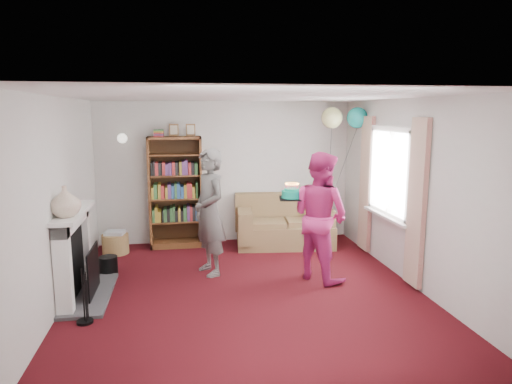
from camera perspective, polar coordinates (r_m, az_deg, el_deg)
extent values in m
plane|color=#37080D|center=(6.09, -1.21, -12.38)|extent=(5.00, 5.00, 0.00)
cube|color=silver|center=(8.19, -3.78, 2.48)|extent=(4.50, 0.02, 2.50)
cube|color=silver|center=(5.86, -23.72, -1.35)|extent=(0.02, 5.00, 2.50)
cube|color=silver|center=(6.45, 19.04, -0.08)|extent=(0.02, 5.00, 2.50)
cube|color=white|center=(5.63, -1.31, 11.91)|extent=(4.50, 5.00, 0.01)
cube|color=#3F3F42|center=(6.32, -20.15, -11.94)|extent=(0.55, 1.40, 0.04)
cube|color=white|center=(5.68, -22.97, -9.16)|extent=(0.18, 0.14, 1.06)
cube|color=white|center=(6.70, -20.83, -6.13)|extent=(0.18, 0.14, 1.06)
cube|color=white|center=(6.07, -22.09, -3.28)|extent=(0.18, 1.24, 0.16)
cube|color=white|center=(6.04, -21.88, -2.35)|extent=(0.28, 1.35, 0.05)
cube|color=black|center=(6.21, -21.96, -7.96)|extent=(0.10, 0.80, 0.86)
cube|color=black|center=(6.21, -19.68, -9.28)|extent=(0.02, 0.70, 0.60)
cylinder|color=black|center=(5.48, -20.79, -12.03)|extent=(0.18, 0.18, 0.64)
cylinder|color=black|center=(7.01, -17.96, -8.70)|extent=(0.26, 0.26, 0.26)
cube|color=white|center=(6.87, 16.68, 7.56)|extent=(0.08, 1.30, 0.08)
cube|color=white|center=(7.03, 16.17, -2.67)|extent=(0.08, 1.30, 0.08)
cube|color=white|center=(6.94, 16.64, 2.39)|extent=(0.01, 1.15, 1.20)
cube|color=white|center=(7.02, 15.94, -2.92)|extent=(0.14, 1.32, 0.04)
cube|color=#BFAF90|center=(6.25, 19.46, -1.35)|extent=(0.07, 0.38, 2.20)
cube|color=#BFAF90|center=(7.70, 13.60, 0.99)|extent=(0.07, 0.38, 2.20)
cylinder|color=gold|center=(8.09, -16.31, 6.64)|extent=(0.04, 0.12, 0.04)
sphere|color=white|center=(8.00, -16.38, 6.46)|extent=(0.16, 0.16, 0.16)
cube|color=#472B14|center=(8.15, -9.99, 0.20)|extent=(0.90, 0.04, 1.91)
cube|color=brown|center=(7.98, -13.10, -0.12)|extent=(0.04, 0.42, 1.91)
cube|color=brown|center=(7.97, -6.89, 0.06)|extent=(0.04, 0.42, 1.91)
cube|color=brown|center=(7.85, -10.20, 6.69)|extent=(0.90, 0.42, 0.04)
cube|color=brown|center=(8.16, -9.81, -6.29)|extent=(0.90, 0.42, 0.10)
cube|color=brown|center=(8.06, -9.89, -3.54)|extent=(0.82, 0.38, 0.03)
cube|color=brown|center=(7.98, -9.98, -0.74)|extent=(0.82, 0.38, 0.02)
cube|color=brown|center=(7.91, -10.06, 2.12)|extent=(0.82, 0.38, 0.02)
cube|color=brown|center=(7.87, -10.14, 4.65)|extent=(0.82, 0.38, 0.02)
cube|color=maroon|center=(7.84, -12.07, 7.21)|extent=(0.16, 0.22, 0.12)
cube|color=brown|center=(7.90, -10.23, 7.65)|extent=(0.16, 0.02, 0.20)
cube|color=brown|center=(7.90, -8.17, 7.71)|extent=(0.16, 0.02, 0.20)
cube|color=olive|center=(8.06, 3.61, -5.29)|extent=(1.66, 0.88, 0.39)
cube|color=olive|center=(8.28, 3.13, -2.44)|extent=(1.66, 0.24, 0.68)
cube|color=olive|center=(7.88, -1.42, -4.16)|extent=(0.24, 0.83, 0.54)
cube|color=olive|center=(8.20, 8.46, -3.72)|extent=(0.24, 0.83, 0.54)
cube|color=olive|center=(7.85, 1.12, -3.99)|extent=(0.70, 0.58, 0.12)
cube|color=olive|center=(8.02, 6.34, -3.76)|extent=(0.70, 0.58, 0.12)
cylinder|color=olive|center=(7.94, -17.16, -6.21)|extent=(0.43, 0.43, 0.32)
cube|color=beige|center=(7.89, -17.23, -4.87)|extent=(0.30, 0.24, 0.06)
imported|color=black|center=(6.53, -5.83, -2.53)|extent=(0.65, 0.77, 1.81)
imported|color=#B8246A|center=(6.38, 8.01, -3.00)|extent=(1.03, 1.09, 1.79)
cube|color=black|center=(6.36, 4.51, -0.80)|extent=(0.34, 0.34, 0.02)
cylinder|color=#0D9F7C|center=(6.35, 4.51, -0.27)|extent=(0.29, 0.29, 0.10)
cylinder|color=#0D9F7C|center=(6.34, 4.52, 0.26)|extent=(0.21, 0.21, 0.04)
cylinder|color=pink|center=(6.35, 5.28, 0.60)|extent=(0.01, 0.01, 0.09)
sphere|color=orange|center=(6.35, 5.28, 1.04)|extent=(0.02, 0.02, 0.02)
cylinder|color=pink|center=(6.38, 5.16, 0.64)|extent=(0.01, 0.01, 0.09)
sphere|color=orange|center=(6.37, 5.17, 1.08)|extent=(0.02, 0.02, 0.02)
cylinder|color=pink|center=(6.40, 4.98, 0.67)|extent=(0.01, 0.01, 0.09)
sphere|color=orange|center=(6.39, 4.98, 1.11)|extent=(0.02, 0.02, 0.02)
cylinder|color=pink|center=(6.41, 4.74, 0.69)|extent=(0.01, 0.01, 0.09)
sphere|color=orange|center=(6.41, 4.74, 1.13)|extent=(0.02, 0.02, 0.02)
cylinder|color=pink|center=(6.42, 4.47, 0.70)|extent=(0.01, 0.01, 0.09)
sphere|color=orange|center=(6.41, 4.48, 1.14)|extent=(0.02, 0.02, 0.02)
cylinder|color=pink|center=(6.41, 4.21, 0.69)|extent=(0.01, 0.01, 0.09)
sphere|color=orange|center=(6.40, 4.22, 1.14)|extent=(0.02, 0.02, 0.02)
cylinder|color=pink|center=(6.39, 3.99, 0.67)|extent=(0.01, 0.01, 0.09)
sphere|color=orange|center=(6.39, 4.00, 1.12)|extent=(0.02, 0.02, 0.02)
cylinder|color=pink|center=(6.37, 3.83, 0.64)|extent=(0.01, 0.01, 0.09)
sphere|color=orange|center=(6.36, 3.84, 1.09)|extent=(0.02, 0.02, 0.02)
cylinder|color=pink|center=(6.34, 3.75, 0.60)|extent=(0.01, 0.01, 0.09)
sphere|color=orange|center=(6.33, 3.76, 1.05)|extent=(0.02, 0.02, 0.02)
cylinder|color=pink|center=(6.31, 3.77, 0.56)|extent=(0.01, 0.01, 0.09)
sphere|color=orange|center=(6.30, 3.78, 1.00)|extent=(0.02, 0.02, 0.02)
cylinder|color=pink|center=(6.29, 3.88, 0.51)|extent=(0.01, 0.01, 0.09)
sphere|color=orange|center=(6.28, 3.88, 0.96)|extent=(0.02, 0.02, 0.02)
cylinder|color=pink|center=(6.26, 4.06, 0.48)|extent=(0.01, 0.01, 0.09)
sphere|color=orange|center=(6.26, 4.07, 0.93)|extent=(0.02, 0.02, 0.02)
cylinder|color=pink|center=(6.25, 4.31, 0.46)|extent=(0.01, 0.01, 0.09)
sphere|color=orange|center=(6.24, 4.31, 0.91)|extent=(0.02, 0.02, 0.02)
cylinder|color=pink|center=(6.25, 4.58, 0.45)|extent=(0.01, 0.01, 0.09)
sphere|color=orange|center=(6.24, 4.59, 0.90)|extent=(0.02, 0.02, 0.02)
cylinder|color=pink|center=(6.26, 4.84, 0.46)|extent=(0.01, 0.01, 0.09)
sphere|color=orange|center=(6.25, 4.85, 0.91)|extent=(0.02, 0.02, 0.02)
cylinder|color=pink|center=(6.27, 5.07, 0.48)|extent=(0.01, 0.01, 0.09)
sphere|color=orange|center=(6.26, 5.08, 0.93)|extent=(0.02, 0.02, 0.02)
cylinder|color=pink|center=(6.30, 5.23, 0.51)|extent=(0.01, 0.01, 0.09)
sphere|color=orange|center=(6.29, 5.23, 0.96)|extent=(0.02, 0.02, 0.02)
cylinder|color=pink|center=(6.32, 5.30, 0.55)|extent=(0.01, 0.01, 0.09)
sphere|color=orange|center=(6.32, 5.31, 1.00)|extent=(0.02, 0.02, 0.02)
sphere|color=#3F3F3F|center=(7.95, 8.95, -2.10)|extent=(0.02, 0.02, 0.02)
sphere|color=teal|center=(7.85, 12.54, 9.05)|extent=(0.35, 0.35, 0.35)
sphere|color=#D2D884|center=(7.69, 9.46, 9.14)|extent=(0.35, 0.35, 0.35)
imported|color=beige|center=(5.67, -22.75, -1.08)|extent=(0.38, 0.38, 0.36)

